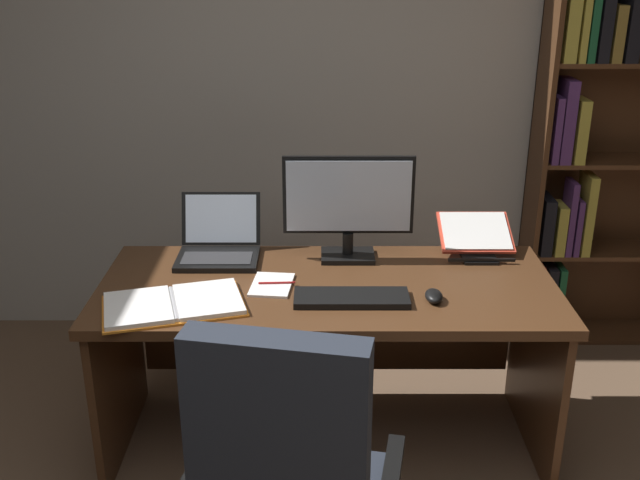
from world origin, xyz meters
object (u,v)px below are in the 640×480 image
Objects in this scene: bookshelf at (599,157)px; pen at (278,283)px; desk at (328,318)px; keyboard at (352,298)px; computer_mouse at (435,296)px; reading_stand_with_book at (477,236)px; open_binder at (174,304)px; laptop at (220,245)px; notepad at (273,285)px; monitor at (349,207)px.

pen is at bearing -147.84° from bookshelf.
desk is 0.32m from keyboard.
computer_mouse is 0.59m from pen.
computer_mouse reaches higher than desk.
pen is at bearing -156.96° from reading_stand_with_book.
open_binder is 3.99× the size of pen.
notepad is (0.24, -0.29, -0.05)m from laptop.
desk is at bearing -115.75° from monitor.
laptop reaches higher than computer_mouse.
reading_stand_with_book reaches higher than keyboard.
bookshelf is 2.21m from open_binder.
reading_stand_with_book reaches higher than desk.
monitor is 1.26× the size of keyboard.
laptop is at bearing 129.31° from notepad.
computer_mouse is at bearing -53.64° from monitor.
pen is (-0.28, -0.28, -0.21)m from monitor.
monitor is 1.60× the size of laptop.
laptop is (-0.54, 0.01, -0.17)m from monitor.
keyboard is at bearing -69.72° from desk.
desk is 0.31m from notepad.
computer_mouse is at bearing -116.96° from reading_stand_with_book.
keyboard is at bearing 180.00° from computer_mouse.
bookshelf is at bearing 31.82° from notepad.
keyboard reaches higher than pen.
pen reaches higher than desk.
computer_mouse is 0.61m from notepad.
laptop is at bearing -159.37° from bookshelf.
notepad is (-0.30, -0.28, -0.22)m from monitor.
reading_stand_with_book reaches higher than computer_mouse.
bookshelf is 9.11× the size of notepad.
reading_stand_with_book reaches higher than pen.
bookshelf reaches higher than monitor.
monitor reaches higher than computer_mouse.
monitor reaches higher than laptop.
laptop is 0.79× the size of keyboard.
desk is 0.72m from reading_stand_with_book.
pen reaches higher than notepad.
computer_mouse is at bearing -12.42° from pen.
laptop is at bearing 131.61° from pen.
reading_stand_with_book is at bearing 8.51° from open_binder.
monitor is (-1.25, -0.68, -0.02)m from bookshelf.
laptop is 0.38m from notepad.
keyboard is 0.30m from computer_mouse.
notepad reaches higher than desk.
bookshelf reaches higher than pen.
bookshelf is 3.60× the size of monitor.
open_binder is (-1.89, -1.14, -0.23)m from bookshelf.
laptop is 1.58× the size of notepad.
pen is (0.36, 0.18, 0.00)m from open_binder.
desk is at bearing 149.09° from computer_mouse.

